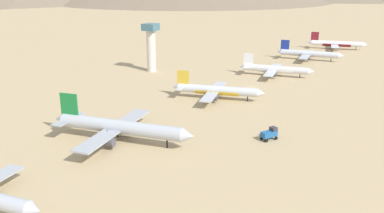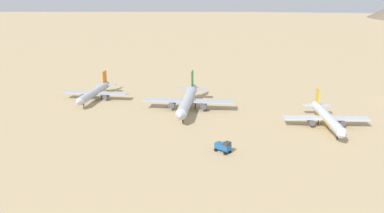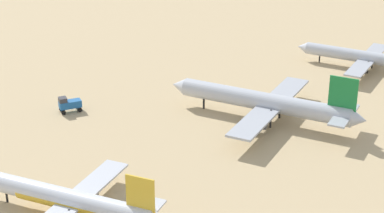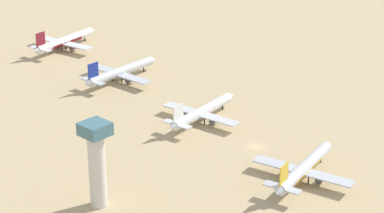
% 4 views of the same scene
% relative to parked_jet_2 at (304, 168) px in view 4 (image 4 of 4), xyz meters
% --- Properties ---
extents(ground_plane, '(1800.00, 1800.00, 0.00)m').
position_rel_parked_jet_2_xyz_m(ground_plane, '(7.73, 24.49, -3.76)').
color(ground_plane, tan).
extents(parked_jet_2, '(39.03, 31.95, 11.30)m').
position_rel_parked_jet_2_xyz_m(parked_jet_2, '(0.00, 0.00, 0.00)').
color(parked_jet_2, silver).
rests_on(parked_jet_2, ground).
extents(parked_jet_3, '(38.03, 30.99, 10.97)m').
position_rel_parked_jet_2_xyz_m(parked_jet_3, '(11.13, 51.09, -0.11)').
color(parked_jet_3, silver).
rests_on(parked_jet_3, ground).
extents(parked_jet_4, '(39.93, 32.41, 11.52)m').
position_rel_parked_jet_2_xyz_m(parked_jet_4, '(18.46, 102.14, 0.12)').
color(parked_jet_4, silver).
rests_on(parked_jet_4, ground).
extents(parked_jet_5, '(40.20, 32.85, 11.62)m').
position_rel_parked_jet_2_xyz_m(parked_jet_5, '(28.52, 150.96, 0.10)').
color(parked_jet_5, white).
rests_on(parked_jet_5, ground).
extents(control_tower, '(7.20, 7.20, 25.44)m').
position_rel_parked_jet_2_xyz_m(control_tower, '(-51.70, 33.63, 10.60)').
color(control_tower, beige).
rests_on(control_tower, ground).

